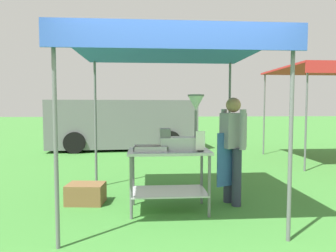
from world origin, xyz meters
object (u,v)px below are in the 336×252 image
at_px(menu_sign, 200,143).
at_px(stall_canopy, 169,52).
at_px(van_grey, 124,124).
at_px(donut_fryer, 183,132).
at_px(donut_tray, 151,149).
at_px(vendor, 232,145).
at_px(supply_crate, 86,194).
at_px(neighbour_tent, 329,71).
at_px(donut_cart, 169,166).

bearing_deg(menu_sign, stall_canopy, 146.55).
bearing_deg(van_grey, donut_fryer, -78.68).
bearing_deg(donut_fryer, donut_tray, -171.95).
bearing_deg(stall_canopy, vendor, 7.67).
height_order(supply_crate, neighbour_tent, neighbour_tent).
bearing_deg(menu_sign, donut_cart, 157.07).
distance_m(stall_canopy, donut_fryer, 1.15).
bearing_deg(supply_crate, stall_canopy, -14.21).
height_order(donut_cart, donut_fryer, donut_fryer).
bearing_deg(menu_sign, supply_crate, 160.48).
relative_size(menu_sign, neighbour_tent, 0.10).
relative_size(stall_canopy, donut_tray, 5.81).
height_order(stall_canopy, donut_fryer, stall_canopy).
xyz_separation_m(donut_tray, menu_sign, (0.67, -0.09, 0.10)).
distance_m(donut_cart, donut_tray, 0.37).
distance_m(van_grey, neighbour_tent, 6.54).
xyz_separation_m(donut_fryer, supply_crate, (-1.43, 0.43, -0.96)).
distance_m(donut_cart, donut_fryer, 0.52).
relative_size(stall_canopy, neighbour_tent, 1.00).
xyz_separation_m(donut_tray, van_grey, (-0.85, 6.55, -0.01)).
relative_size(donut_tray, vendor, 0.29).
xyz_separation_m(donut_cart, donut_fryer, (0.19, -0.02, 0.48)).
bearing_deg(stall_canopy, supply_crate, 165.79).
xyz_separation_m(van_grey, neighbour_tent, (5.64, -2.92, 1.53)).
bearing_deg(stall_canopy, donut_fryer, -31.05).
distance_m(donut_fryer, neighbour_tent, 5.76).
relative_size(donut_cart, donut_fryer, 1.47).
relative_size(donut_tray, van_grey, 0.09).
bearing_deg(menu_sign, donut_fryer, 144.57).
bearing_deg(stall_canopy, van_grey, 99.85).
relative_size(supply_crate, van_grey, 0.12).
bearing_deg(donut_fryer, neighbour_tent, 39.30).
xyz_separation_m(menu_sign, supply_crate, (-1.65, 0.59, -0.84)).
distance_m(vendor, van_grey, 6.57).
height_order(stall_canopy, neighbour_tent, neighbour_tent).
xyz_separation_m(donut_fryer, menu_sign, (0.22, -0.16, -0.13)).
bearing_deg(stall_canopy, menu_sign, -33.45).
relative_size(stall_canopy, donut_fryer, 3.46).
height_order(menu_sign, supply_crate, menu_sign).
distance_m(menu_sign, van_grey, 6.81).
height_order(donut_cart, donut_tray, donut_tray).
bearing_deg(van_grey, menu_sign, -77.12).
bearing_deg(vendor, supply_crate, 175.26).
height_order(donut_fryer, van_grey, van_grey).
distance_m(stall_canopy, supply_crate, 2.46).
relative_size(donut_fryer, supply_crate, 1.32).
distance_m(donut_tray, supply_crate, 1.33).
xyz_separation_m(stall_canopy, menu_sign, (0.41, -0.27, -1.26)).
distance_m(menu_sign, supply_crate, 1.94).
bearing_deg(neighbour_tent, donut_fryer, -140.70).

